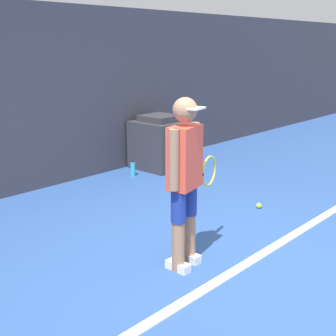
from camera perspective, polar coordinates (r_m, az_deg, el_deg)
name	(u,v)px	position (r m, az deg, el deg)	size (l,w,h in m)	color
ground_plane	(229,267)	(4.53, 7.42, -11.91)	(24.00, 24.00, 0.00)	#2D5193
back_wall	(19,100)	(6.72, -17.70, 7.89)	(24.00, 0.10, 2.60)	#383842
court_baseline	(237,270)	(4.49, 8.37, -12.16)	(21.60, 0.10, 0.01)	white
tennis_player	(185,176)	(4.22, 2.10, -0.97)	(0.91, 0.33, 1.59)	#A37556
tennis_ball	(259,206)	(6.11, 11.03, -4.53)	(0.07, 0.07, 0.07)	#D1E533
covered_chair	(160,143)	(7.87, -0.97, 3.07)	(0.77, 0.80, 0.90)	#333338
water_bottle	(133,169)	(7.45, -4.30, -0.10)	(0.08, 0.08, 0.25)	#33ADD6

